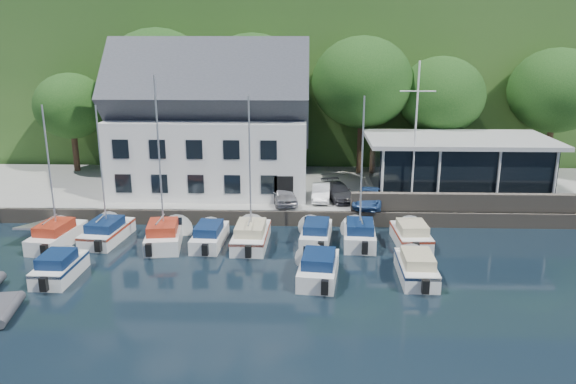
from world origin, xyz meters
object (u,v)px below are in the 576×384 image
boat_r1_0 (50,171)px  boat_r2_3 (319,265)px  boat_r1_1 (102,173)px  flagpole (415,135)px  car_dgrey (338,191)px  harbor_building (211,131)px  boat_r1_5 (316,231)px  boat_r2_4 (416,265)px  boat_r1_3 (210,233)px  club_pavilion (457,165)px  boat_r1_2 (160,171)px  boat_r1_6 (362,171)px  boat_r1_7 (411,233)px  car_silver (284,193)px  car_white (321,192)px  boat_r1_4 (250,174)px  car_blue (370,197)px  boat_r2_0 (59,265)px

boat_r1_0 → boat_r2_3: 16.67m
boat_r1_1 → flagpole: bearing=20.4°
boat_r2_3 → car_dgrey: bearing=88.7°
harbor_building → boat_r1_5: harbor_building is taller
boat_r2_4 → boat_r1_3: bearing=159.6°
club_pavilion → boat_r2_3: 17.02m
boat_r1_3 → boat_r2_4: size_ratio=1.00×
boat_r1_2 → boat_r1_6: boat_r1_2 is taller
boat_r1_0 → boat_r1_7: boat_r1_0 is taller
car_dgrey → boat_r1_2: (-10.76, -6.74, 3.04)m
boat_r1_2 → boat_r1_5: bearing=-3.1°
car_silver → car_white: bearing=5.5°
car_white → boat_r1_0: (-16.01, -6.68, 3.01)m
boat_r1_5 → boat_r1_6: (2.60, -0.22, 3.87)m
boat_r1_0 → boat_r1_4: (11.67, 0.41, -0.20)m
car_silver → boat_r1_2: size_ratio=0.42×
car_white → boat_r2_3: 11.08m
boat_r2_4 → car_blue: bearing=99.3°
boat_r1_6 → boat_r2_0: bearing=-157.9°
flagpole → boat_r2_0: flagpole is taller
car_dgrey → boat_r2_0: (-15.03, -11.60, -0.84)m
harbor_building → boat_r1_5: size_ratio=2.46×
car_dgrey → car_blue: (2.09, -1.51, 0.06)m
harbor_building → boat_r1_1: bearing=-120.9°
car_dgrey → boat_r1_2: bearing=-164.5°
flagpole → boat_r2_3: bearing=-123.1°
car_dgrey → club_pavilion: bearing=-3.2°
club_pavilion → boat_r1_7: bearing=-119.4°
harbor_building → car_blue: (11.36, -4.09, -3.73)m
car_silver → boat_r2_4: car_silver is taller
boat_r1_5 → car_blue: bearing=56.2°
club_pavilion → boat_r1_0: 27.49m
car_white → boat_r1_4: 8.13m
club_pavilion → car_blue: bearing=-151.6°
boat_r1_1 → boat_r1_3: 7.37m
boat_r1_6 → boat_r1_7: bearing=4.1°
car_white → boat_r1_5: bearing=-91.2°
boat_r1_1 → boat_r1_4: size_ratio=0.98×
car_blue → boat_r1_3: (-10.14, -4.99, -0.94)m
car_dgrey → boat_r2_3: bearing=-114.6°
car_blue → club_pavilion: bearing=44.3°
boat_r1_2 → boat_r1_4: 5.23m
boat_r1_7 → boat_r2_4: bearing=-99.7°
boat_r1_4 → boat_r2_4: (9.05, -4.49, -3.65)m
club_pavilion → boat_r1_4: 16.70m
boat_r1_2 → boat_r2_0: bearing=-139.5°
boat_r1_2 → harbor_building: bearing=72.8°
car_white → boat_r1_5: 5.79m
boat_r1_7 → boat_r2_3: size_ratio=0.93×
club_pavilion → boat_r1_4: (-14.26, -8.58, 1.32)m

